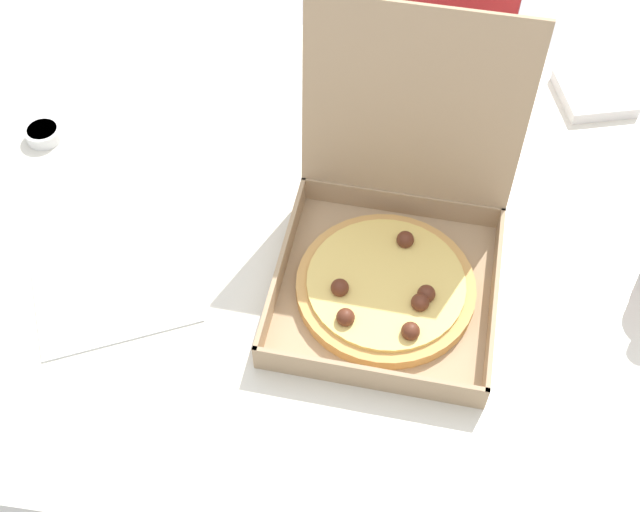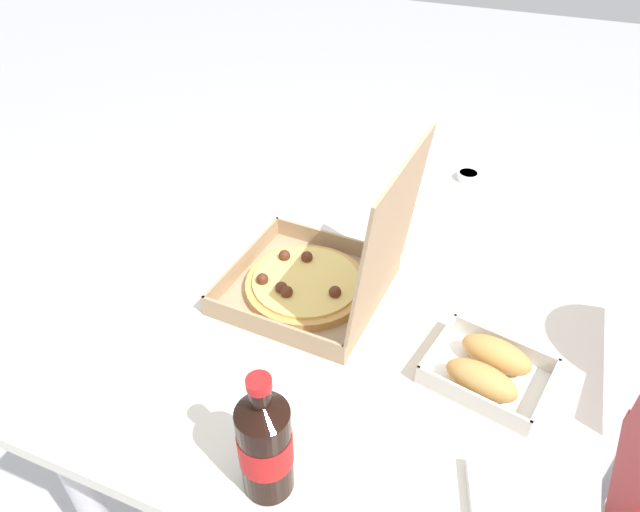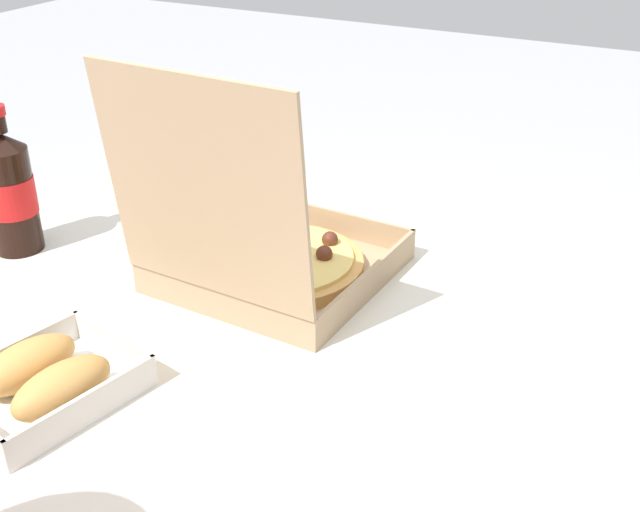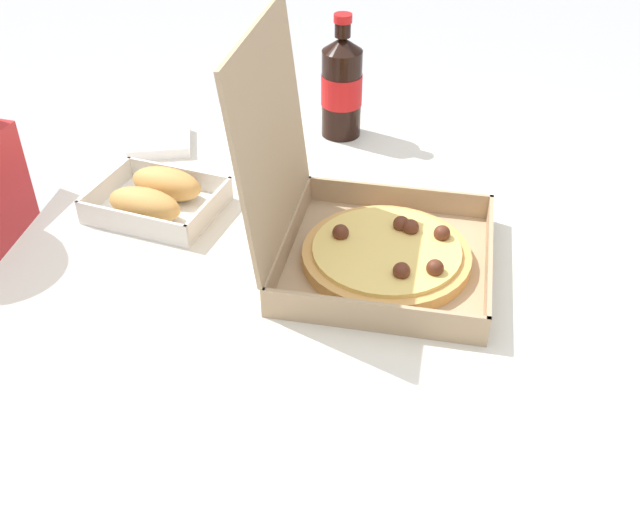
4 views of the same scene
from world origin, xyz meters
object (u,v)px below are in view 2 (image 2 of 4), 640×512
bread_side_box (488,369)px  paper_menu (343,196)px  napkin_pile (510,501)px  cola_bottle (265,444)px  dipping_sauce_cup (468,176)px  pizza_box_open (320,277)px

bread_side_box → paper_menu: 0.61m
napkin_pile → paper_menu: bearing=-143.4°
cola_bottle → dipping_sauce_cup: 0.95m
paper_menu → dipping_sauce_cup: dipping_sauce_cup is taller
bread_side_box → dipping_sauce_cup: size_ratio=3.88×
paper_menu → cola_bottle: bearing=-13.0°
bread_side_box → cola_bottle: 0.40m
bread_side_box → dipping_sauce_cup: bread_side_box is taller
bread_side_box → napkin_pile: (0.21, 0.07, -0.02)m
cola_bottle → dipping_sauce_cup: cola_bottle is taller
pizza_box_open → napkin_pile: 0.50m
pizza_box_open → cola_bottle: bearing=11.9°
bread_side_box → dipping_sauce_cup: 0.66m
napkin_pile → dipping_sauce_cup: (-0.85, -0.22, 0.00)m
bread_side_box → paper_menu: bread_side_box is taller
cola_bottle → dipping_sauce_cup: bearing=173.8°
pizza_box_open → dipping_sauce_cup: (-0.56, 0.18, -0.04)m
bread_side_box → cola_bottle: (0.30, -0.25, 0.07)m
pizza_box_open → bread_side_box: pizza_box_open is taller
pizza_box_open → paper_menu: pizza_box_open is taller
bread_side_box → napkin_pile: size_ratio=1.98×
bread_side_box → cola_bottle: bearing=-39.9°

